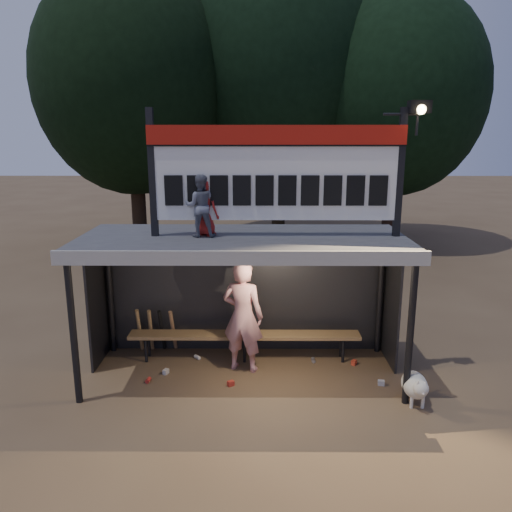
% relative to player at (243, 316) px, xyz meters
% --- Properties ---
extents(ground, '(80.00, 80.00, 0.00)m').
position_rel_player_xyz_m(ground, '(0.01, -0.17, -0.94)').
color(ground, brown).
rests_on(ground, ground).
extents(player, '(0.79, 0.63, 1.88)m').
position_rel_player_xyz_m(player, '(0.00, 0.00, 0.00)').
color(player, white).
rests_on(player, ground).
extents(child_a, '(0.48, 0.38, 0.94)m').
position_rel_player_xyz_m(child_a, '(-0.62, -0.24, 1.85)').
color(child_a, slate).
rests_on(child_a, dugout_shelter).
extents(child_b, '(0.50, 0.47, 0.86)m').
position_rel_player_xyz_m(child_b, '(-0.55, -0.14, 1.81)').
color(child_b, '#A91E1A').
rests_on(child_b, dugout_shelter).
extents(dugout_shelter, '(5.10, 2.08, 2.32)m').
position_rel_player_xyz_m(dugout_shelter, '(0.01, 0.07, 0.90)').
color(dugout_shelter, '#414144').
rests_on(dugout_shelter, ground).
extents(scoreboard_assembly, '(4.10, 0.27, 1.99)m').
position_rel_player_xyz_m(scoreboard_assembly, '(0.57, -0.18, 2.38)').
color(scoreboard_assembly, black).
rests_on(scoreboard_assembly, dugout_shelter).
extents(bench, '(4.00, 0.35, 0.48)m').
position_rel_player_xyz_m(bench, '(0.01, 0.38, -0.51)').
color(bench, olive).
rests_on(bench, ground).
extents(tree_left, '(6.46, 6.46, 9.27)m').
position_rel_player_xyz_m(tree_left, '(-3.99, 9.83, 4.57)').
color(tree_left, black).
rests_on(tree_left, ground).
extents(tree_mid, '(7.22, 7.22, 10.36)m').
position_rel_player_xyz_m(tree_mid, '(1.01, 11.33, 5.22)').
color(tree_mid, black).
rests_on(tree_mid, ground).
extents(tree_right, '(6.08, 6.08, 8.72)m').
position_rel_player_xyz_m(tree_right, '(5.01, 10.33, 4.25)').
color(tree_right, black).
rests_on(tree_right, ground).
extents(dog, '(0.36, 0.81, 0.49)m').
position_rel_player_xyz_m(dog, '(2.54, -1.08, -0.66)').
color(dog, beige).
rests_on(dog, ground).
extents(bats, '(0.69, 0.35, 0.84)m').
position_rel_player_xyz_m(bats, '(-1.57, 0.65, -0.51)').
color(bats, '#997447').
rests_on(bats, ground).
extents(litter, '(3.78, 1.08, 0.08)m').
position_rel_player_xyz_m(litter, '(0.23, -0.15, -0.90)').
color(litter, red).
rests_on(litter, ground).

